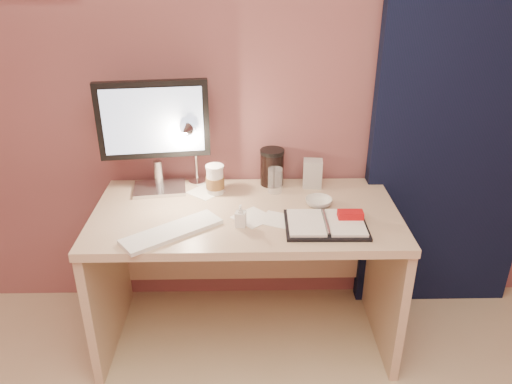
{
  "coord_description": "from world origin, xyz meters",
  "views": [
    {
      "loc": [
        0.01,
        -0.64,
        1.81
      ],
      "look_at": [
        0.05,
        1.33,
        0.85
      ],
      "focal_mm": 35.0,
      "sensor_mm": 36.0,
      "label": 1
    }
  ],
  "objects_px": {
    "desk": "(246,244)",
    "monitor": "(154,127)",
    "dark_jar": "(272,169)",
    "desk_lamp": "(197,148)",
    "clear_cup": "(275,180)",
    "product_box": "(313,173)",
    "bowl": "(319,202)",
    "lotion_bottle": "(241,216)",
    "keyboard": "(172,232)",
    "planner": "(328,223)",
    "coffee_cup": "(215,180)"
  },
  "relations": [
    {
      "from": "planner",
      "to": "clear_cup",
      "type": "height_order",
      "value": "clear_cup"
    },
    {
      "from": "desk_lamp",
      "to": "clear_cup",
      "type": "bearing_deg",
      "value": 7.83
    },
    {
      "from": "lotion_bottle",
      "to": "desk_lamp",
      "type": "bearing_deg",
      "value": 120.47
    },
    {
      "from": "desk",
      "to": "coffee_cup",
      "type": "xyz_separation_m",
      "value": [
        -0.15,
        0.12,
        0.29
      ]
    },
    {
      "from": "dark_jar",
      "to": "desk_lamp",
      "type": "distance_m",
      "value": 0.4
    },
    {
      "from": "clear_cup",
      "to": "dark_jar",
      "type": "distance_m",
      "value": 0.1
    },
    {
      "from": "lotion_bottle",
      "to": "planner",
      "type": "bearing_deg",
      "value": -1.31
    },
    {
      "from": "planner",
      "to": "product_box",
      "type": "xyz_separation_m",
      "value": [
        -0.02,
        0.41,
        0.06
      ]
    },
    {
      "from": "monitor",
      "to": "lotion_bottle",
      "type": "height_order",
      "value": "monitor"
    },
    {
      "from": "planner",
      "to": "bowl",
      "type": "distance_m",
      "value": 0.19
    },
    {
      "from": "lotion_bottle",
      "to": "bowl",
      "type": "bearing_deg",
      "value": 26.2
    },
    {
      "from": "keyboard",
      "to": "dark_jar",
      "type": "bearing_deg",
      "value": 10.59
    },
    {
      "from": "monitor",
      "to": "product_box",
      "type": "relative_size",
      "value": 3.91
    },
    {
      "from": "planner",
      "to": "dark_jar",
      "type": "bearing_deg",
      "value": 117.91
    },
    {
      "from": "bowl",
      "to": "dark_jar",
      "type": "relative_size",
      "value": 0.74
    },
    {
      "from": "clear_cup",
      "to": "bowl",
      "type": "bearing_deg",
      "value": -39.05
    },
    {
      "from": "clear_cup",
      "to": "product_box",
      "type": "bearing_deg",
      "value": 17.78
    },
    {
      "from": "keyboard",
      "to": "clear_cup",
      "type": "relative_size",
      "value": 3.51
    },
    {
      "from": "desk",
      "to": "desk_lamp",
      "type": "distance_m",
      "value": 0.53
    },
    {
      "from": "lotion_bottle",
      "to": "desk_lamp",
      "type": "relative_size",
      "value": 0.28
    },
    {
      "from": "desk",
      "to": "keyboard",
      "type": "distance_m",
      "value": 0.47
    },
    {
      "from": "bowl",
      "to": "lotion_bottle",
      "type": "relative_size",
      "value": 1.23
    },
    {
      "from": "keyboard",
      "to": "product_box",
      "type": "xyz_separation_m",
      "value": [
        0.65,
        0.46,
        0.06
      ]
    },
    {
      "from": "desk",
      "to": "dark_jar",
      "type": "xyz_separation_m",
      "value": [
        0.13,
        0.22,
        0.31
      ]
    },
    {
      "from": "product_box",
      "to": "desk_lamp",
      "type": "relative_size",
      "value": 0.39
    },
    {
      "from": "product_box",
      "to": "clear_cup",
      "type": "bearing_deg",
      "value": -155.82
    },
    {
      "from": "clear_cup",
      "to": "bowl",
      "type": "height_order",
      "value": "clear_cup"
    },
    {
      "from": "planner",
      "to": "clear_cup",
      "type": "bearing_deg",
      "value": 122.42
    },
    {
      "from": "bowl",
      "to": "monitor",
      "type": "bearing_deg",
      "value": 166.32
    },
    {
      "from": "keyboard",
      "to": "desk_lamp",
      "type": "relative_size",
      "value": 1.2
    },
    {
      "from": "bowl",
      "to": "product_box",
      "type": "xyz_separation_m",
      "value": [
        -0.0,
        0.22,
        0.05
      ]
    },
    {
      "from": "planner",
      "to": "desk_lamp",
      "type": "xyz_separation_m",
      "value": [
        -0.59,
        0.36,
        0.21
      ]
    },
    {
      "from": "keyboard",
      "to": "product_box",
      "type": "distance_m",
      "value": 0.79
    },
    {
      "from": "lotion_bottle",
      "to": "desk_lamp",
      "type": "height_order",
      "value": "desk_lamp"
    },
    {
      "from": "keyboard",
      "to": "planner",
      "type": "distance_m",
      "value": 0.67
    },
    {
      "from": "planner",
      "to": "coffee_cup",
      "type": "height_order",
      "value": "coffee_cup"
    },
    {
      "from": "desk",
      "to": "dark_jar",
      "type": "bearing_deg",
      "value": 58.48
    },
    {
      "from": "desk",
      "to": "monitor",
      "type": "bearing_deg",
      "value": 160.28
    },
    {
      "from": "clear_cup",
      "to": "lotion_bottle",
      "type": "distance_m",
      "value": 0.38
    },
    {
      "from": "product_box",
      "to": "dark_jar",
      "type": "bearing_deg",
      "value": 177.47
    },
    {
      "from": "planner",
      "to": "desk",
      "type": "bearing_deg",
      "value": 149.21
    },
    {
      "from": "coffee_cup",
      "to": "clear_cup",
      "type": "height_order",
      "value": "coffee_cup"
    },
    {
      "from": "dark_jar",
      "to": "desk",
      "type": "bearing_deg",
      "value": -121.52
    },
    {
      "from": "lotion_bottle",
      "to": "product_box",
      "type": "bearing_deg",
      "value": 48.02
    },
    {
      "from": "desk",
      "to": "coffee_cup",
      "type": "bearing_deg",
      "value": 141.51
    },
    {
      "from": "clear_cup",
      "to": "bowl",
      "type": "xyz_separation_m",
      "value": [
        0.2,
        -0.16,
        -0.04
      ]
    },
    {
      "from": "coffee_cup",
      "to": "desk",
      "type": "bearing_deg",
      "value": -38.49
    },
    {
      "from": "keyboard",
      "to": "planner",
      "type": "xyz_separation_m",
      "value": [
        0.67,
        0.05,
        0.0
      ]
    },
    {
      "from": "desk_lamp",
      "to": "lotion_bottle",
      "type": "bearing_deg",
      "value": -48.92
    },
    {
      "from": "keyboard",
      "to": "planner",
      "type": "bearing_deg",
      "value": -32.79
    }
  ]
}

